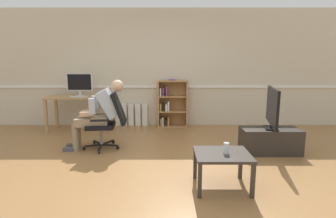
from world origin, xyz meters
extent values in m
plane|color=olive|center=(0.00, 0.00, 0.00)|extent=(18.00, 18.00, 0.00)
cube|color=beige|center=(0.00, 2.65, 1.35)|extent=(12.00, 0.10, 2.70)
cube|color=white|center=(0.00, 2.58, 0.92)|extent=(12.00, 0.03, 0.05)
cube|color=tan|center=(-2.43, 1.88, 0.36)|extent=(0.06, 0.06, 0.72)
cube|color=tan|center=(-1.14, 1.88, 0.36)|extent=(0.06, 0.06, 0.72)
cube|color=tan|center=(-1.14, 2.42, 0.36)|extent=(0.06, 0.06, 0.72)
cube|color=tan|center=(-2.43, 2.42, 0.36)|extent=(0.06, 0.06, 0.72)
cube|color=tan|center=(-1.78, 2.15, 0.74)|extent=(1.37, 0.62, 0.04)
cube|color=silver|center=(-1.79, 2.21, 0.76)|extent=(0.18, 0.14, 0.01)
cube|color=silver|center=(-1.79, 2.23, 0.82)|extent=(0.04, 0.02, 0.10)
cube|color=silver|center=(-1.79, 2.23, 1.06)|extent=(0.56, 0.02, 0.38)
cube|color=black|center=(-1.79, 2.22, 1.06)|extent=(0.52, 0.00, 0.35)
cube|color=silver|center=(-1.75, 2.01, 0.77)|extent=(0.36, 0.12, 0.02)
cube|color=white|center=(-1.44, 2.03, 0.77)|extent=(0.06, 0.10, 0.03)
cube|color=#AD7F4C|center=(-0.05, 2.42, 0.54)|extent=(0.03, 0.28, 1.08)
cube|color=#AD7F4C|center=(0.60, 2.42, 0.54)|extent=(0.03, 0.28, 1.08)
cube|color=#AD7F4C|center=(0.28, 2.56, 0.54)|extent=(0.65, 0.02, 1.08)
cube|color=#AD7F4C|center=(0.28, 2.42, 0.01)|extent=(0.62, 0.28, 0.03)
cube|color=#AD7F4C|center=(0.28, 2.42, 0.37)|extent=(0.62, 0.28, 0.03)
cube|color=#AD7F4C|center=(0.28, 2.42, 0.72)|extent=(0.62, 0.28, 0.03)
cube|color=#AD7F4C|center=(0.28, 2.42, 1.07)|extent=(0.62, 0.28, 0.03)
cube|color=orange|center=(0.00, 2.43, 0.11)|extent=(0.03, 0.19, 0.17)
cube|color=gold|center=(0.00, 2.43, 0.46)|extent=(0.04, 0.19, 0.17)
cube|color=white|center=(0.00, 2.40, 0.82)|extent=(0.03, 0.19, 0.18)
cube|color=beige|center=(0.05, 2.43, 0.12)|extent=(0.05, 0.19, 0.19)
cube|color=black|center=(0.06, 2.41, 0.47)|extent=(0.02, 0.19, 0.18)
cube|color=#89428E|center=(0.06, 2.42, 0.82)|extent=(0.03, 0.19, 0.18)
cube|color=black|center=(0.13, 2.42, 0.10)|extent=(0.05, 0.19, 0.15)
cube|color=white|center=(0.13, 2.43, 0.46)|extent=(0.05, 0.19, 0.16)
cube|color=#89428E|center=(0.14, 2.42, 0.85)|extent=(0.03, 0.19, 0.23)
cube|color=orange|center=(0.18, 2.41, 0.13)|extent=(0.04, 0.19, 0.21)
cube|color=white|center=(0.18, 2.42, 0.49)|extent=(0.04, 0.19, 0.23)
cube|color=#89428E|center=(0.26, 2.44, 1.09)|extent=(0.16, 0.22, 0.02)
cube|color=white|center=(-1.20, 2.54, 0.27)|extent=(0.12, 0.08, 0.53)
cube|color=white|center=(-1.03, 2.54, 0.27)|extent=(0.12, 0.08, 0.53)
cube|color=white|center=(-0.87, 2.54, 0.27)|extent=(0.12, 0.08, 0.53)
cube|color=white|center=(-0.71, 2.54, 0.27)|extent=(0.12, 0.08, 0.53)
cube|color=white|center=(-0.54, 2.54, 0.27)|extent=(0.12, 0.08, 0.53)
cube|color=white|center=(-0.38, 2.54, 0.27)|extent=(0.12, 0.08, 0.53)
cube|color=black|center=(-0.98, 0.69, 0.07)|extent=(0.06, 0.30, 0.02)
cylinder|color=black|center=(-0.97, 0.54, 0.03)|extent=(0.03, 0.06, 0.06)
cube|color=black|center=(-0.85, 0.81, 0.07)|extent=(0.30, 0.10, 0.02)
cylinder|color=black|center=(-0.70, 0.77, 0.03)|extent=(0.06, 0.03, 0.06)
cube|color=black|center=(-0.92, 0.97, 0.07)|extent=(0.18, 0.28, 0.02)
cylinder|color=black|center=(-0.84, 1.10, 0.03)|extent=(0.05, 0.06, 0.06)
cube|color=black|center=(-1.10, 0.95, 0.07)|extent=(0.23, 0.25, 0.02)
cylinder|color=black|center=(-1.20, 1.07, 0.03)|extent=(0.05, 0.06, 0.06)
cube|color=black|center=(-1.14, 0.78, 0.07)|extent=(0.29, 0.15, 0.02)
cylinder|color=black|center=(-1.27, 0.72, 0.03)|extent=(0.06, 0.04, 0.06)
cylinder|color=gray|center=(-1.00, 0.84, 0.23)|extent=(0.05, 0.05, 0.30)
cube|color=black|center=(-1.00, 0.84, 0.41)|extent=(0.50, 0.50, 0.07)
cube|color=black|center=(-0.68, 0.87, 0.71)|extent=(0.28, 0.46, 0.55)
cube|color=black|center=(-1.00, 1.10, 0.56)|extent=(0.28, 0.07, 0.03)
cube|color=black|center=(-0.95, 0.58, 0.56)|extent=(0.28, 0.07, 0.03)
cube|color=#937F60|center=(-1.00, 0.84, 0.52)|extent=(0.29, 0.36, 0.14)
cube|color=#A3B2C1|center=(-0.85, 0.85, 0.80)|extent=(0.43, 0.38, 0.52)
sphere|color=#D6A884|center=(-0.69, 0.87, 1.10)|extent=(0.20, 0.20, 0.20)
cube|color=black|center=(-1.28, 0.81, 0.62)|extent=(0.15, 0.05, 0.02)
cube|color=#937F60|center=(-1.21, 0.92, 0.49)|extent=(0.43, 0.17, 0.13)
cylinder|color=#937F60|center=(-1.42, 0.90, 0.23)|extent=(0.10, 0.10, 0.46)
cube|color=#4C4C51|center=(-1.52, 0.89, 0.03)|extent=(0.23, 0.11, 0.06)
cube|color=#937F60|center=(-1.20, 0.72, 0.49)|extent=(0.43, 0.17, 0.13)
cylinder|color=#937F60|center=(-1.40, 0.70, 0.23)|extent=(0.10, 0.10, 0.46)
cube|color=#4C4C51|center=(-1.50, 0.69, 0.03)|extent=(0.23, 0.11, 0.06)
cube|color=#A3B2C1|center=(-1.11, 0.99, 0.78)|extent=(0.11, 0.09, 0.26)
cube|color=#D6A884|center=(-1.21, 0.92, 0.64)|extent=(0.25, 0.09, 0.07)
cube|color=#A3B2C1|center=(-1.08, 0.67, 0.78)|extent=(0.11, 0.09, 0.26)
cube|color=#D6A884|center=(-1.19, 0.73, 0.64)|extent=(0.25, 0.09, 0.07)
cube|color=#2D2823|center=(1.87, 0.60, 0.21)|extent=(0.95, 0.43, 0.42)
cube|color=black|center=(1.87, 0.60, 0.43)|extent=(0.27, 0.36, 0.02)
cylinder|color=black|center=(1.87, 0.60, 0.46)|extent=(0.04, 0.04, 0.05)
cube|color=black|center=(1.87, 0.60, 0.79)|extent=(0.26, 1.00, 0.60)
cube|color=#B7D1F9|center=(1.89, 0.60, 0.79)|extent=(0.22, 0.93, 0.55)
cube|color=#332D28|center=(0.52, -0.88, 0.20)|extent=(0.04, 0.04, 0.40)
cube|color=#332D28|center=(1.11, -0.88, 0.20)|extent=(0.04, 0.04, 0.40)
cube|color=#332D28|center=(1.11, -0.38, 0.20)|extent=(0.04, 0.04, 0.40)
cube|color=#332D28|center=(0.52, -0.38, 0.20)|extent=(0.04, 0.04, 0.40)
cube|color=#332D28|center=(0.82, -0.63, 0.42)|extent=(0.65, 0.57, 0.03)
cylinder|color=silver|center=(0.86, -0.65, 0.50)|extent=(0.07, 0.07, 0.13)
camera|label=1|loc=(0.17, -3.63, 1.50)|focal=28.29mm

